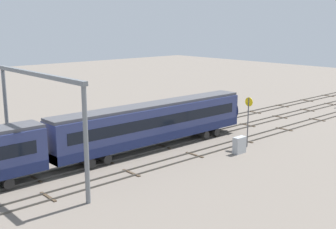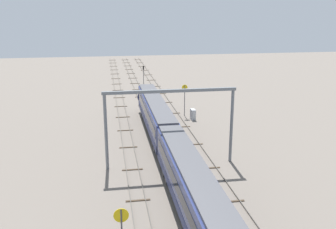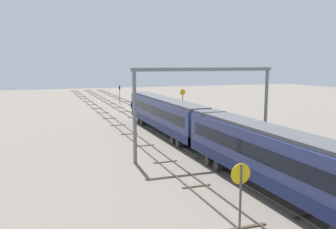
% 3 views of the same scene
% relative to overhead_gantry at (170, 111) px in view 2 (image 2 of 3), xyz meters
% --- Properties ---
extents(ground_plane, '(193.18, 193.18, 0.00)m').
position_rel_overhead_gantry_xyz_m(ground_plane, '(10.33, 0.09, -6.65)').
color(ground_plane, slate).
extents(track_near_foreground, '(177.18, 2.40, 0.16)m').
position_rel_overhead_gantry_xyz_m(track_near_foreground, '(10.33, -4.40, -6.57)').
color(track_near_foreground, '#59544C').
rests_on(track_near_foreground, ground).
extents(track_with_train, '(177.18, 2.40, 0.16)m').
position_rel_overhead_gantry_xyz_m(track_with_train, '(10.33, 0.09, -6.57)').
color(track_with_train, '#59544C').
rests_on(track_with_train, ground).
extents(track_middle, '(177.18, 2.40, 0.16)m').
position_rel_overhead_gantry_xyz_m(track_middle, '(10.33, 4.57, -6.57)').
color(track_middle, '#59544C').
rests_on(track_middle, ground).
extents(overhead_gantry, '(0.40, 15.39, 9.19)m').
position_rel_overhead_gantry_xyz_m(overhead_gantry, '(0.00, 0.00, 0.00)').
color(overhead_gantry, slate).
rests_on(overhead_gantry, ground).
extents(speed_sign_near_foreground, '(0.14, 1.08, 4.67)m').
position_rel_overhead_gantry_xyz_m(speed_sign_near_foreground, '(-17.65, 6.50, -3.48)').
color(speed_sign_near_foreground, '#4C4C51').
rests_on(speed_sign_near_foreground, ground).
extents(speed_sign_mid_trackside, '(0.14, 0.98, 5.44)m').
position_rel_overhead_gantry_xyz_m(speed_sign_mid_trackside, '(20.79, -6.05, -3.08)').
color(speed_sign_mid_trackside, '#4C4C51').
rests_on(speed_sign_mid_trackside, ground).
extents(signal_light_trackside_approach, '(0.31, 0.32, 4.36)m').
position_rel_overhead_gantry_xyz_m(signal_light_trackside_approach, '(50.66, -2.00, -3.78)').
color(signal_light_trackside_approach, '#4C4C51').
rests_on(signal_light_trackside_approach, ground).
extents(relay_cabinet, '(1.45, 0.70, 1.73)m').
position_rel_overhead_gantry_xyz_m(relay_cabinet, '(18.31, -6.97, -5.78)').
color(relay_cabinet, '#B2B7BC').
rests_on(relay_cabinet, ground).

